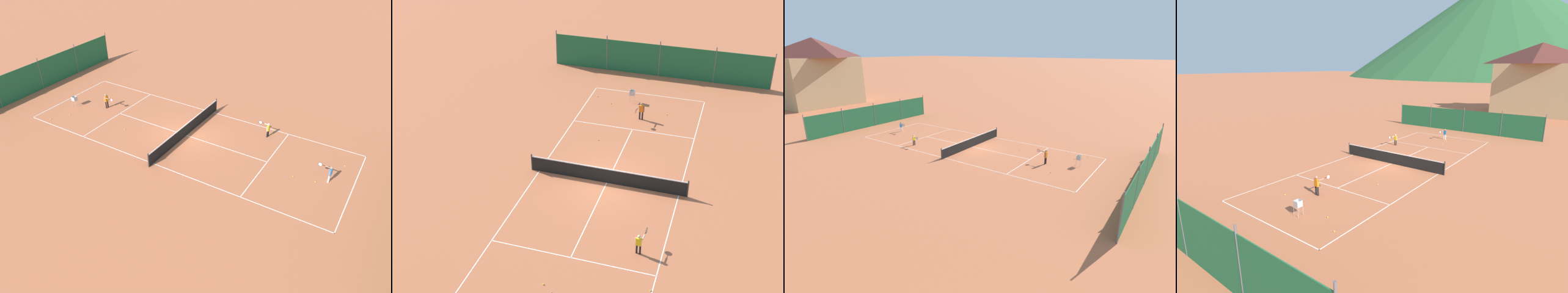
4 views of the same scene
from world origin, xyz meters
TOP-DOWN VIEW (x-y plane):
  - ground_plane at (0.00, 0.00)m, footprint 600.00×600.00m
  - court_line_markings at (0.00, 0.00)m, footprint 8.25×23.85m
  - tennis_net at (0.00, 0.00)m, footprint 9.18×0.08m
  - windscreen_fence_far at (-0.00, 15.50)m, footprint 17.28×0.08m
  - windscreen_fence_near at (-0.00, -15.50)m, footprint 17.28×0.08m
  - player_far_service at (-0.09, 10.39)m, footprint 0.43×0.96m
  - player_far_baseline at (-2.99, 5.12)m, footprint 0.43×0.94m
  - player_near_service at (-0.22, -7.91)m, footprint 0.44×1.03m
  - tennis_ball_by_net_left at (3.59, -10.45)m, footprint 0.07×0.07m
  - tennis_ball_by_net_right at (1.78, -4.39)m, footprint 0.07×0.07m
  - tennis_ball_alley_left at (-2.21, 10.94)m, footprint 0.07×0.07m
  - tennis_ball_alley_right at (2.34, -9.62)m, footprint 0.07×0.07m
  - tennis_ball_service_box at (0.42, 9.77)m, footprint 0.07×0.07m
  - tennis_ball_mid_court at (-1.82, -9.14)m, footprint 0.07×0.07m
  - tennis_ball_near_corner at (-4.03, 7.37)m, footprint 0.07×0.07m
  - tennis_ball_far_corner at (0.61, 8.41)m, footprint 0.07×0.07m
  - ball_hopper at (0.97, -10.40)m, footprint 0.36×0.36m
  - alpine_chalet at (4.17, 36.27)m, footprint 13.00×10.00m
  - mountain_west_ridge at (-57.85, 233.18)m, footprint 226.73×226.73m

SIDE VIEW (x-z plane):
  - ground_plane at x=0.00m, z-range 0.00..0.00m
  - court_line_markings at x=0.00m, z-range 0.00..0.01m
  - tennis_ball_by_net_left at x=3.59m, z-range 0.00..0.07m
  - tennis_ball_by_net_right at x=1.78m, z-range 0.00..0.07m
  - tennis_ball_alley_left at x=-2.21m, z-range 0.00..0.07m
  - tennis_ball_alley_right at x=2.34m, z-range 0.00..0.07m
  - tennis_ball_service_box at x=0.42m, z-range 0.00..0.07m
  - tennis_ball_mid_court at x=-1.82m, z-range 0.00..0.07m
  - tennis_ball_near_corner at x=-4.03m, z-range 0.00..0.07m
  - tennis_ball_far_corner at x=0.61m, z-range 0.00..0.07m
  - tennis_net at x=0.00m, z-range -0.03..1.03m
  - ball_hopper at x=0.97m, z-range 0.21..1.10m
  - player_far_baseline at x=-2.99m, z-range 0.10..1.21m
  - player_far_service at x=-0.09m, z-range 0.10..1.25m
  - player_near_service at x=-0.22m, z-range 0.10..1.36m
  - windscreen_fence_far at x=0.00m, z-range -0.14..2.76m
  - windscreen_fence_near at x=0.00m, z-range -0.14..2.76m
  - alpine_chalet at x=4.17m, z-range 0.22..11.42m
  - mountain_west_ridge at x=-57.85m, z-range 0.00..75.05m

